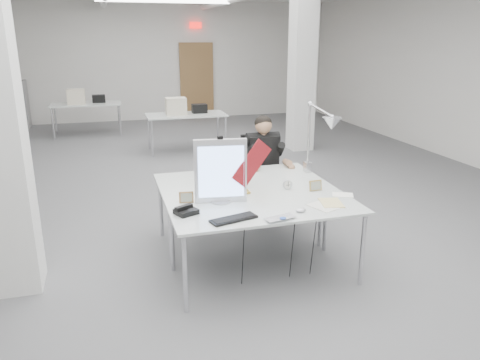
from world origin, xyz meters
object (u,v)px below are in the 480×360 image
object	(u,v)px
seated_person	(263,150)
bankers_lamp	(242,176)
office_chair	(261,176)
desk_phone	(186,211)
desk_main	(265,207)
architect_lamp	(318,141)
laptop	(283,220)
monitor	(220,171)
beige_monitor	(226,166)

from	to	relation	value
seated_person	bankers_lamp	distance (m)	1.27
office_chair	desk_phone	distance (m)	2.03
desk_main	architect_lamp	xyz separation A→B (m)	(0.85, 0.69, 0.44)
seated_person	bankers_lamp	size ratio (longest dim) A/B	2.55
laptop	desk_phone	xyz separation A→B (m)	(-0.77, 0.40, 0.01)
office_chair	architect_lamp	distance (m)	1.15
office_chair	monitor	world-z (taller)	monitor
bankers_lamp	architect_lamp	distance (m)	1.02
monitor	desk_phone	distance (m)	0.52
beige_monitor	office_chair	bearing A→B (deg)	49.39
seated_person	beige_monitor	world-z (taller)	seated_person
desk_phone	monitor	bearing A→B (deg)	7.24
desk_main	monitor	bearing A→B (deg)	149.89
monitor	laptop	bearing A→B (deg)	-49.47
laptop	architect_lamp	bearing A→B (deg)	40.45
beige_monitor	laptop	bearing A→B (deg)	-79.78
office_chair	beige_monitor	xyz separation A→B (m)	(-0.66, -0.70, 0.38)
bankers_lamp	architect_lamp	world-z (taller)	architect_lamp
seated_person	beige_monitor	bearing A→B (deg)	-133.24
seated_person	desk_phone	world-z (taller)	seated_person
monitor	beige_monitor	bearing A→B (deg)	79.70
laptop	desk_main	bearing A→B (deg)	80.44
desk_main	desk_phone	distance (m)	0.75
desk_main	seated_person	distance (m)	1.62
desk_main	laptop	xyz separation A→B (m)	(0.02, -0.41, 0.02)
monitor	bankers_lamp	world-z (taller)	monitor
beige_monitor	architect_lamp	size ratio (longest dim) A/B	0.42
desk_main	desk_phone	size ratio (longest dim) A/B	9.84
desk_main	architect_lamp	distance (m)	1.18
laptop	architect_lamp	distance (m)	1.44
desk_main	seated_person	xyz separation A→B (m)	(0.50, 1.53, 0.16)
office_chair	desk_phone	size ratio (longest dim) A/B	5.98
bankers_lamp	seated_person	bearing A→B (deg)	68.74
monitor	architect_lamp	size ratio (longest dim) A/B	0.73
desk_main	beige_monitor	size ratio (longest dim) A/B	4.99
beige_monitor	seated_person	bearing A→B (deg)	47.28
desk_main	laptop	size ratio (longest dim) A/B	6.34
monitor	laptop	size ratio (longest dim) A/B	2.17
laptop	architect_lamp	world-z (taller)	architect_lamp
office_chair	architect_lamp	world-z (taller)	architect_lamp
desk_phone	beige_monitor	distance (m)	1.08
seated_person	monitor	distance (m)	1.59
office_chair	architect_lamp	bearing A→B (deg)	-66.64
desk_main	beige_monitor	world-z (taller)	beige_monitor
office_chair	beige_monitor	distance (m)	1.03
desk_main	office_chair	world-z (taller)	office_chair
beige_monitor	bankers_lamp	bearing A→B (deg)	-81.64
desk_phone	architect_lamp	size ratio (longest dim) A/B	0.22
monitor	beige_monitor	size ratio (longest dim) A/B	1.71
bankers_lamp	office_chair	bearing A→B (deg)	69.79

